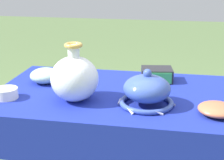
{
  "coord_description": "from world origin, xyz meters",
  "views": [
    {
      "loc": [
        0.24,
        -1.48,
        1.25
      ],
      "look_at": [
        -0.02,
        -0.09,
        0.78
      ],
      "focal_mm": 55.0,
      "sensor_mm": 36.0,
      "label": 1
    }
  ],
  "objects_px": {
    "bowl_shallow_celadon": "(45,75)",
    "pot_squat_ivory": "(6,93)",
    "mosaic_tile_box": "(157,75)",
    "vase_tall_bulbous": "(75,78)",
    "bowl_shallow_terracotta": "(217,109)",
    "vase_dome_bell": "(147,91)"
  },
  "relations": [
    {
      "from": "bowl_shallow_celadon",
      "to": "pot_squat_ivory",
      "type": "relative_size",
      "value": 1.48
    },
    {
      "from": "mosaic_tile_box",
      "to": "vase_tall_bulbous",
      "type": "bearing_deg",
      "value": -143.35
    },
    {
      "from": "mosaic_tile_box",
      "to": "pot_squat_ivory",
      "type": "relative_size",
      "value": 1.66
    },
    {
      "from": "pot_squat_ivory",
      "to": "bowl_shallow_terracotta",
      "type": "height_order",
      "value": "same"
    },
    {
      "from": "vase_tall_bulbous",
      "to": "bowl_shallow_celadon",
      "type": "xyz_separation_m",
      "value": [
        -0.22,
        0.2,
        -0.07
      ]
    },
    {
      "from": "pot_squat_ivory",
      "to": "bowl_shallow_terracotta",
      "type": "xyz_separation_m",
      "value": [
        0.9,
        -0.01,
        -0.0
      ]
    },
    {
      "from": "vase_dome_bell",
      "to": "mosaic_tile_box",
      "type": "height_order",
      "value": "vase_dome_bell"
    },
    {
      "from": "vase_dome_bell",
      "to": "bowl_shallow_terracotta",
      "type": "bearing_deg",
      "value": -9.65
    },
    {
      "from": "vase_tall_bulbous",
      "to": "pot_squat_ivory",
      "type": "xyz_separation_m",
      "value": [
        -0.31,
        -0.03,
        -0.08
      ]
    },
    {
      "from": "mosaic_tile_box",
      "to": "bowl_shallow_terracotta",
      "type": "height_order",
      "value": "mosaic_tile_box"
    },
    {
      "from": "pot_squat_ivory",
      "to": "bowl_shallow_celadon",
      "type": "bearing_deg",
      "value": 68.8
    },
    {
      "from": "vase_dome_bell",
      "to": "pot_squat_ivory",
      "type": "relative_size",
      "value": 2.36
    },
    {
      "from": "vase_tall_bulbous",
      "to": "bowl_shallow_terracotta",
      "type": "distance_m",
      "value": 0.6
    },
    {
      "from": "pot_squat_ivory",
      "to": "bowl_shallow_terracotta",
      "type": "relative_size",
      "value": 0.68
    },
    {
      "from": "vase_dome_bell",
      "to": "mosaic_tile_box",
      "type": "xyz_separation_m",
      "value": [
        0.02,
        0.34,
        -0.03
      ]
    },
    {
      "from": "bowl_shallow_terracotta",
      "to": "vase_tall_bulbous",
      "type": "bearing_deg",
      "value": 175.46
    },
    {
      "from": "bowl_shallow_celadon",
      "to": "bowl_shallow_terracotta",
      "type": "distance_m",
      "value": 0.85
    },
    {
      "from": "mosaic_tile_box",
      "to": "bowl_shallow_celadon",
      "type": "distance_m",
      "value": 0.57
    },
    {
      "from": "bowl_shallow_celadon",
      "to": "pot_squat_ivory",
      "type": "xyz_separation_m",
      "value": [
        -0.09,
        -0.24,
        -0.01
      ]
    },
    {
      "from": "mosaic_tile_box",
      "to": "bowl_shallow_celadon",
      "type": "relative_size",
      "value": 1.12
    },
    {
      "from": "vase_tall_bulbous",
      "to": "pot_squat_ivory",
      "type": "distance_m",
      "value": 0.32
    },
    {
      "from": "bowl_shallow_celadon",
      "to": "vase_dome_bell",
      "type": "bearing_deg",
      "value": -21.12
    }
  ]
}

